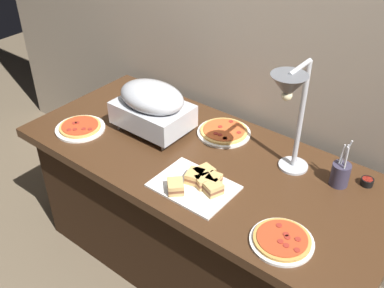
# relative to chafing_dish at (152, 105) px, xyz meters

# --- Properties ---
(ground_plane) EXTENTS (8.00, 8.00, 0.00)m
(ground_plane) POSITION_rel_chafing_dish_xyz_m (0.36, -0.03, -0.91)
(ground_plane) COLOR brown
(back_wall) EXTENTS (4.40, 0.04, 2.40)m
(back_wall) POSITION_rel_chafing_dish_xyz_m (0.36, 0.47, 0.29)
(back_wall) COLOR tan
(back_wall) RESTS_ON ground_plane
(buffet_table) EXTENTS (1.90, 0.84, 0.76)m
(buffet_table) POSITION_rel_chafing_dish_xyz_m (0.36, -0.03, -0.53)
(buffet_table) COLOR #422816
(buffet_table) RESTS_ON ground_plane
(chafing_dish) EXTENTS (0.39, 0.27, 0.27)m
(chafing_dish) POSITION_rel_chafing_dish_xyz_m (0.00, 0.00, 0.00)
(chafing_dish) COLOR #B7BABF
(chafing_dish) RESTS_ON buffet_table
(heat_lamp) EXTENTS (0.15, 0.32, 0.56)m
(heat_lamp) POSITION_rel_chafing_dish_xyz_m (0.74, 0.04, 0.28)
(heat_lamp) COLOR #B7BABF
(heat_lamp) RESTS_ON buffet_table
(pizza_plate_front) EXTENTS (0.26, 0.26, 0.03)m
(pizza_plate_front) POSITION_rel_chafing_dish_xyz_m (-0.31, -0.24, -0.14)
(pizza_plate_front) COLOR white
(pizza_plate_front) RESTS_ON buffet_table
(pizza_plate_center) EXTENTS (0.28, 0.28, 0.03)m
(pizza_plate_center) POSITION_rel_chafing_dish_xyz_m (0.31, 0.21, -0.14)
(pizza_plate_center) COLOR white
(pizza_plate_center) RESTS_ON buffet_table
(pizza_plate_raised_stand) EXTENTS (0.25, 0.25, 0.03)m
(pizza_plate_raised_stand) POSITION_rel_chafing_dish_xyz_m (0.94, -0.29, -0.14)
(pizza_plate_raised_stand) COLOR white
(pizza_plate_raised_stand) RESTS_ON buffet_table
(sandwich_platter) EXTENTS (0.36, 0.27, 0.06)m
(sandwich_platter) POSITION_rel_chafing_dish_xyz_m (0.47, -0.23, -0.13)
(sandwich_platter) COLOR white
(sandwich_platter) RESTS_ON buffet_table
(sauce_cup_near) EXTENTS (0.06, 0.06, 0.03)m
(sauce_cup_near) POSITION_rel_chafing_dish_xyz_m (1.06, 0.26, -0.14)
(sauce_cup_near) COLOR black
(sauce_cup_near) RESTS_ON buffet_table
(sauce_cup_far) EXTENTS (0.07, 0.07, 0.03)m
(sauce_cup_far) POSITION_rel_chafing_dish_xyz_m (0.03, 0.26, -0.14)
(sauce_cup_far) COLOR black
(sauce_cup_far) RESTS_ON buffet_table
(utensil_holder) EXTENTS (0.08, 0.08, 0.23)m
(utensil_holder) POSITION_rel_chafing_dish_xyz_m (0.96, 0.19, -0.09)
(utensil_holder) COLOR #383347
(utensil_holder) RESTS_ON buffet_table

